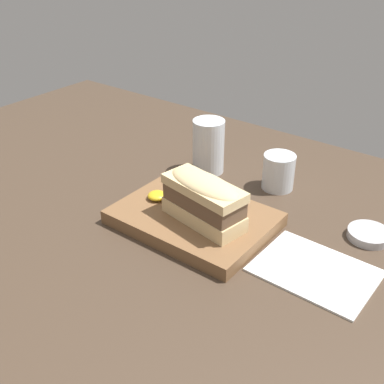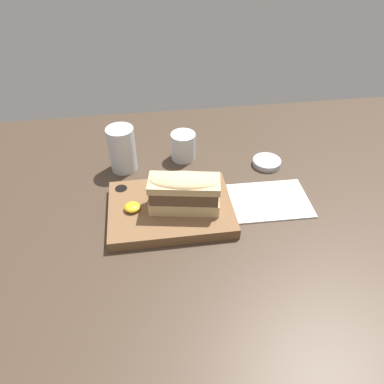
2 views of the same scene
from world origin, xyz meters
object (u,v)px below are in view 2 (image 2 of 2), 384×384
at_px(water_glass, 122,152).
at_px(napkin, 270,201).
at_px(sandwich, 184,191).
at_px(condiment_dish, 267,162).
at_px(serving_board, 170,209).
at_px(wine_glass, 183,147).

distance_m(water_glass, napkin, 0.40).
bearing_deg(sandwich, condiment_dish, 34.18).
height_order(serving_board, condiment_dish, serving_board).
bearing_deg(condiment_dish, napkin, -103.79).
bearing_deg(sandwich, water_glass, 123.72).
relative_size(serving_board, water_glass, 2.33).
xyz_separation_m(serving_board, napkin, (0.24, 0.01, -0.01)).
bearing_deg(sandwich, serving_board, 157.77).
distance_m(sandwich, condiment_dish, 0.31).
height_order(serving_board, sandwich, sandwich).
distance_m(serving_board, napkin, 0.24).
distance_m(serving_board, sandwich, 0.07).
relative_size(serving_board, sandwich, 1.72).
height_order(serving_board, water_glass, water_glass).
relative_size(water_glass, condiment_dish, 1.59).
relative_size(sandwich, wine_glass, 2.16).
distance_m(serving_board, wine_glass, 0.23).
xyz_separation_m(serving_board, water_glass, (-0.11, 0.19, 0.04)).
relative_size(serving_board, wine_glass, 3.71).
bearing_deg(condiment_dish, serving_board, -151.01).
distance_m(sandwich, wine_glass, 0.24).
height_order(napkin, condiment_dish, condiment_dish).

